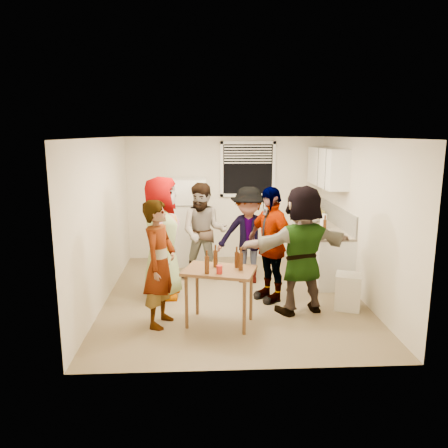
{
  "coord_description": "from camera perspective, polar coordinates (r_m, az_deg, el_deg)",
  "views": [
    {
      "loc": [
        -0.48,
        -6.63,
        2.57
      ],
      "look_at": [
        -0.14,
        0.15,
        1.15
      ],
      "focal_mm": 35.0,
      "sensor_mm": 36.0,
      "label": 1
    }
  ],
  "objects": [
    {
      "name": "window",
      "position": [
        8.92,
        3.13,
        7.16
      ],
      "size": [
        1.12,
        0.1,
        1.06
      ],
      "primitive_type": null,
      "color": "white",
      "rests_on": "room"
    },
    {
      "name": "guest_back_left",
      "position": [
        7.9,
        -2.58,
        -7.17
      ],
      "size": [
        1.05,
        1.82,
        0.65
      ],
      "primitive_type": "imported",
      "rotation": [
        0.0,
        0.0,
        -0.13
      ],
      "color": "brown",
      "rests_on": "ground"
    },
    {
      "name": "beer_bottle_table",
      "position": [
        5.94,
        1.65,
        -5.69
      ],
      "size": [
        0.06,
        0.06,
        0.21
      ],
      "primitive_type": "cylinder",
      "color": "#47230C",
      "rests_on": "serving_table"
    },
    {
      "name": "wine_bottle",
      "position": [
        9.1,
        11.35,
        1.0
      ],
      "size": [
        0.08,
        0.08,
        0.33
      ],
      "primitive_type": "cylinder",
      "color": "black",
      "rests_on": "countertop"
    },
    {
      "name": "guest_black",
      "position": [
        7.03,
        5.9,
        -9.7
      ],
      "size": [
        2.07,
        1.78,
        0.44
      ],
      "primitive_type": "imported",
      "rotation": [
        0.0,
        0.0,
        -1.06
      ],
      "color": "black",
      "rests_on": "ground"
    },
    {
      "name": "refrigerator",
      "position": [
        8.68,
        -4.62,
        0.35
      ],
      "size": [
        0.7,
        0.7,
        1.7
      ],
      "primitive_type": "cube",
      "color": "white",
      "rests_on": "ground"
    },
    {
      "name": "guest_grey",
      "position": [
        7.17,
        -7.91,
        -9.29
      ],
      "size": [
        1.97,
        1.05,
        0.61
      ],
      "primitive_type": "imported",
      "rotation": [
        0.0,
        0.0,
        1.51
      ],
      "color": "gray",
      "rests_on": "ground"
    },
    {
      "name": "guest_stripe",
      "position": [
        6.2,
        -8.17,
        -12.78
      ],
      "size": [
        1.83,
        1.13,
        0.41
      ],
      "primitive_type": "imported",
      "rotation": [
        0.0,
        0.0,
        1.25
      ],
      "color": "#141933",
      "rests_on": "ground"
    },
    {
      "name": "red_cup",
      "position": [
        5.7,
        -0.61,
        -6.47
      ],
      "size": [
        0.08,
        0.08,
        0.11
      ],
      "primitive_type": "cylinder",
      "color": "#AD211A",
      "rests_on": "serving_table"
    },
    {
      "name": "paper_towel",
      "position": [
        8.01,
        12.82,
        -0.52
      ],
      "size": [
        0.12,
        0.12,
        0.26
      ],
      "primitive_type": "cylinder",
      "color": "white",
      "rests_on": "countertop"
    },
    {
      "name": "countertop",
      "position": [
        8.25,
        12.49,
        -0.29
      ],
      "size": [
        0.64,
        2.22,
        0.04
      ],
      "primitive_type": "cube",
      "color": "beige",
      "rests_on": "counter_lower"
    },
    {
      "name": "serving_table",
      "position": [
        6.15,
        -0.59,
        -12.88
      ],
      "size": [
        1.07,
        0.86,
        0.78
      ],
      "primitive_type": null,
      "rotation": [
        0.0,
        0.0,
        -0.29
      ],
      "color": "brown",
      "rests_on": "ground"
    },
    {
      "name": "picture_frame",
      "position": [
        8.86,
        12.87,
        1.19
      ],
      "size": [
        0.02,
        0.2,
        0.16
      ],
      "primitive_type": "cube",
      "color": "#D8C448",
      "rests_on": "countertop"
    },
    {
      "name": "backsplash",
      "position": [
        8.29,
        14.45,
        1.09
      ],
      "size": [
        0.03,
        2.2,
        0.36
      ],
      "primitive_type": "cube",
      "color": "beige",
      "rests_on": "countertop"
    },
    {
      "name": "upper_cabinets",
      "position": [
        8.33,
        13.33,
        7.23
      ],
      "size": [
        0.34,
        1.6,
        0.7
      ],
      "primitive_type": "cube",
      "color": "white",
      "rests_on": "room"
    },
    {
      "name": "room",
      "position": [
        7.12,
        1.18,
        -9.33
      ],
      "size": [
        4.0,
        4.5,
        2.5
      ],
      "primitive_type": null,
      "color": "#EFE5CD",
      "rests_on": "ground"
    },
    {
      "name": "counter_lower",
      "position": [
        8.36,
        12.35,
        -3.31
      ],
      "size": [
        0.6,
        2.2,
        0.86
      ],
      "primitive_type": "cube",
      "color": "white",
      "rests_on": "ground"
    },
    {
      "name": "blue_cup",
      "position": [
        7.5,
        12.13,
        -1.33
      ],
      "size": [
        0.09,
        0.09,
        0.12
      ],
      "primitive_type": "cylinder",
      "color": "#162BBA",
      "rests_on": "countertop"
    },
    {
      "name": "beer_bottle_counter",
      "position": [
        7.64,
        12.97,
        -1.11
      ],
      "size": [
        0.06,
        0.06,
        0.22
      ],
      "primitive_type": "cylinder",
      "color": "#47230C",
      "rests_on": "countertop"
    },
    {
      "name": "guest_orange",
      "position": [
        6.64,
        9.84,
        -11.13
      ],
      "size": [
        2.17,
        2.26,
        0.55
      ],
      "primitive_type": "imported",
      "rotation": [
        0.0,
        0.0,
        3.41
      ],
      "color": "#DB954C",
      "rests_on": "ground"
    },
    {
      "name": "guest_back_right",
      "position": [
        7.79,
        3.14,
        -7.48
      ],
      "size": [
        1.41,
        1.87,
        0.62
      ],
      "primitive_type": "imported",
      "rotation": [
        0.0,
        0.0,
        -0.21
      ],
      "color": "#434348",
      "rests_on": "ground"
    },
    {
      "name": "trash_bin",
      "position": [
        6.81,
        15.86,
        -8.58
      ],
      "size": [
        0.46,
        0.46,
        0.53
      ],
      "primitive_type": "cube",
      "rotation": [
        0.0,
        0.0,
        -0.35
      ],
      "color": "beige",
      "rests_on": "ground"
    },
    {
      "name": "kettle",
      "position": [
        8.49,
        11.69,
        0.22
      ],
      "size": [
        0.33,
        0.31,
        0.22
      ],
      "primitive_type": null,
      "rotation": [
        0.0,
        0.0,
        -0.41
      ],
      "color": "silver",
      "rests_on": "countertop"
    }
  ]
}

